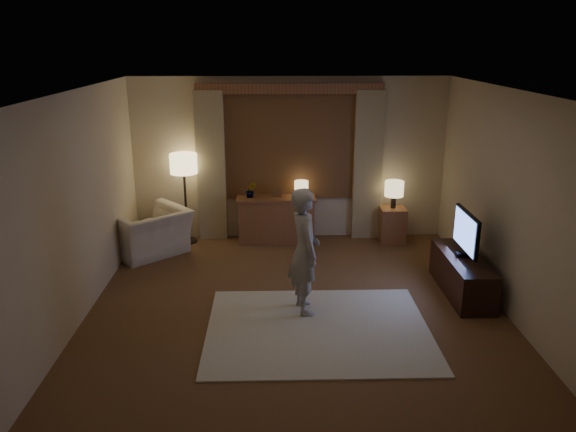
{
  "coord_description": "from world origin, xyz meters",
  "views": [
    {
      "loc": [
        -0.26,
        -6.1,
        3.13
      ],
      "look_at": [
        -0.08,
        0.6,
        1.02
      ],
      "focal_mm": 35.0,
      "sensor_mm": 36.0,
      "label": 1
    }
  ],
  "objects_px": {
    "armchair": "(149,232)",
    "side_table": "(392,225)",
    "person": "(304,251)",
    "sideboard": "(276,220)",
    "tv_stand": "(462,275)"
  },
  "relations": [
    {
      "from": "armchair",
      "to": "side_table",
      "type": "xyz_separation_m",
      "value": [
        3.8,
        0.48,
        -0.07
      ]
    },
    {
      "from": "side_table",
      "to": "person",
      "type": "xyz_separation_m",
      "value": [
        -1.56,
        -2.43,
        0.5
      ]
    },
    {
      "from": "person",
      "to": "armchair",
      "type": "bearing_deg",
      "value": 37.52
    },
    {
      "from": "sideboard",
      "to": "side_table",
      "type": "relative_size",
      "value": 2.14
    },
    {
      "from": "sideboard",
      "to": "armchair",
      "type": "bearing_deg",
      "value": -164.53
    },
    {
      "from": "sideboard",
      "to": "armchair",
      "type": "xyz_separation_m",
      "value": [
        -1.93,
        -0.53,
        -0.0
      ]
    },
    {
      "from": "sideboard",
      "to": "person",
      "type": "bearing_deg",
      "value": -82.78
    },
    {
      "from": "tv_stand",
      "to": "person",
      "type": "xyz_separation_m",
      "value": [
        -2.06,
        -0.46,
        0.53
      ]
    },
    {
      "from": "sideboard",
      "to": "armchair",
      "type": "relative_size",
      "value": 1.12
    },
    {
      "from": "sideboard",
      "to": "tv_stand",
      "type": "height_order",
      "value": "sideboard"
    },
    {
      "from": "side_table",
      "to": "tv_stand",
      "type": "relative_size",
      "value": 0.4
    },
    {
      "from": "sideboard",
      "to": "tv_stand",
      "type": "xyz_separation_m",
      "value": [
        2.37,
        -2.03,
        -0.1
      ]
    },
    {
      "from": "tv_stand",
      "to": "side_table",
      "type": "bearing_deg",
      "value": 104.18
    },
    {
      "from": "armchair",
      "to": "person",
      "type": "relative_size",
      "value": 0.71
    },
    {
      "from": "sideboard",
      "to": "tv_stand",
      "type": "relative_size",
      "value": 0.86
    }
  ]
}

